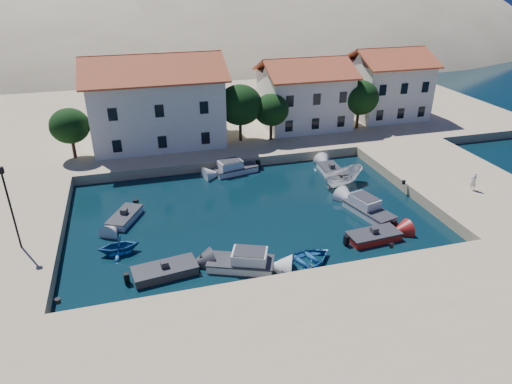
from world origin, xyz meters
TOP-DOWN VIEW (x-y plane):
  - ground at (0.00, 0.00)m, footprint 400.00×400.00m
  - quay_south at (0.00, -6.00)m, footprint 52.00×12.00m
  - quay_east at (20.50, 10.00)m, footprint 11.00×20.00m
  - quay_west at (-19.00, 10.00)m, footprint 8.00×20.00m
  - quay_north at (2.00, 38.00)m, footprint 80.00×36.00m
  - hills at (20.64, 123.62)m, footprint 254.00×176.00m
  - building_left at (-6.00, 28.00)m, footprint 14.70×9.45m
  - building_mid at (12.00, 29.00)m, footprint 10.50×8.40m
  - building_right at (24.00, 30.00)m, footprint 9.45×8.40m
  - trees at (4.51, 25.46)m, footprint 37.30×5.30m
  - lamppost at (-17.50, 8.00)m, footprint 0.35×0.25m
  - bollards at (2.80, 3.87)m, footprint 29.36×9.56m
  - motorboat_grey_sw at (-7.83, 3.37)m, footprint 4.60×2.52m
  - cabin_cruiser_south at (-2.64, 2.71)m, footprint 5.02×3.58m
  - rowboat_south at (1.88, 1.86)m, footprint 5.20×4.42m
  - motorboat_red_se at (8.18, 3.54)m, footprint 4.22×2.12m
  - cabin_cruiser_east at (9.75, 7.23)m, footprint 3.10×5.12m
  - boat_east at (10.19, 13.29)m, footprint 4.94×3.06m
  - motorboat_white_ne at (10.21, 16.01)m, footprint 2.10×4.08m
  - rowboat_west at (-10.85, 6.93)m, footprint 3.10×2.72m
  - motorboat_white_west at (-10.33, 11.83)m, footprint 3.21×4.11m
  - cabin_cruiser_north at (0.87, 19.00)m, footprint 4.72×2.73m
  - pedestrian at (19.92, 7.25)m, footprint 0.63×0.42m

SIDE VIEW (x-z plane):
  - hills at x=20.64m, z-range -72.90..26.10m
  - ground at x=0.00m, z-range 0.00..0.00m
  - rowboat_south at x=1.88m, z-range -0.46..0.46m
  - boat_east at x=10.19m, z-range -0.89..0.89m
  - rowboat_west at x=-10.85m, z-range -0.78..0.78m
  - motorboat_grey_sw at x=-7.83m, z-range -0.33..0.92m
  - motorboat_red_se at x=8.18m, z-range -0.33..0.92m
  - motorboat_white_ne at x=10.21m, z-range -0.33..0.92m
  - motorboat_white_west at x=-10.33m, z-range -0.33..0.92m
  - cabin_cruiser_east at x=9.75m, z-range -0.32..1.28m
  - cabin_cruiser_south at x=-2.64m, z-range -0.32..1.28m
  - cabin_cruiser_north at x=0.87m, z-range -0.32..1.28m
  - quay_south at x=0.00m, z-range 0.00..1.00m
  - quay_east at x=20.50m, z-range 0.00..1.00m
  - quay_west at x=-19.00m, z-range 0.00..1.00m
  - quay_north at x=2.00m, z-range 0.00..1.00m
  - bollards at x=2.80m, z-range 1.00..1.30m
  - pedestrian at x=19.92m, z-range 1.00..2.69m
  - lamppost at x=-17.50m, z-range 1.64..7.87m
  - trees at x=4.51m, z-range 1.61..8.06m
  - building_mid at x=12.00m, z-range 1.07..9.37m
  - building_right at x=24.00m, z-range 1.07..9.87m
  - building_left at x=-6.00m, z-range 1.09..10.79m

